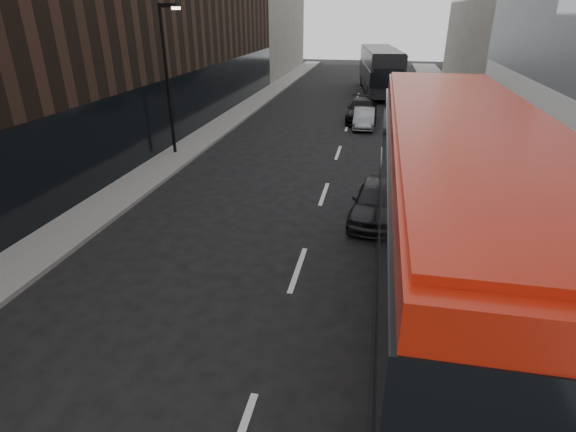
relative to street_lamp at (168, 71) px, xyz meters
The scene contains 10 objects.
sidewalk_right 17.69m from the street_lamp, 24.00° to the left, with size 3.00×80.00×0.15m, color slate.
sidewalk_left 8.12m from the street_lamp, 88.20° to the left, with size 2.00×80.00×0.15m, color slate.
building_left_mid 12.76m from the street_lamp, 105.29° to the left, with size 5.00×24.00×14.00m, color black.
building_left_far 34.24m from the street_lamp, 95.51° to the left, with size 5.00×20.00×13.00m, color slate.
street_lamp is the anchor object (origin of this frame).
red_bus 16.98m from the street_lamp, 45.72° to the right, with size 3.00×12.65×5.09m.
grey_bus 23.91m from the street_lamp, 65.34° to the left, with size 4.21×12.14×3.85m.
car_a 12.45m from the street_lamp, 30.14° to the right, with size 1.63×4.04×1.38m, color black.
car_b 12.74m from the street_lamp, 40.85° to the left, with size 1.29×3.71×1.22m, color gray.
car_c 13.85m from the street_lamp, 47.75° to the left, with size 1.99×4.89×1.42m, color black.
Camera 1 is at (1.92, -3.01, 6.81)m, focal length 28.00 mm.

